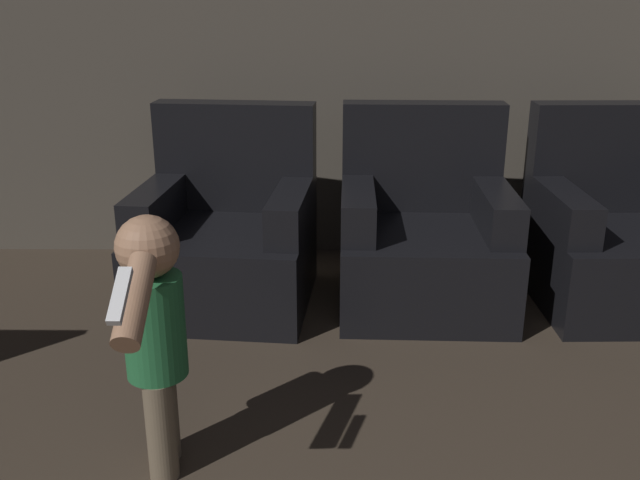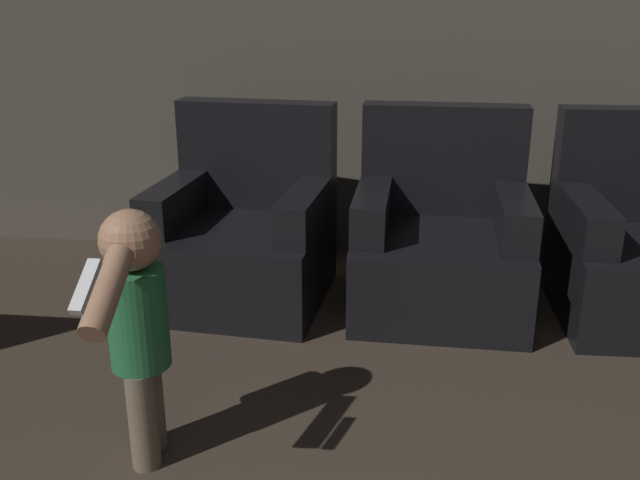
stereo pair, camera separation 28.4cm
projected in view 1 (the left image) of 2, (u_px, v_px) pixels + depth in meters
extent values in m
cube|color=#51493F|center=(358.00, 30.00, 3.97)|extent=(8.40, 0.05, 2.60)
cube|color=black|center=(226.00, 266.00, 3.59)|extent=(0.91, 0.90, 0.41)
cube|color=black|center=(236.00, 156.00, 3.74)|extent=(0.85, 0.24, 0.57)
cube|color=black|center=(156.00, 206.00, 3.52)|extent=(0.22, 0.68, 0.20)
cube|color=black|center=(291.00, 210.00, 3.46)|extent=(0.22, 0.68, 0.20)
cube|color=black|center=(424.00, 266.00, 3.59)|extent=(0.86, 0.85, 0.41)
cube|color=black|center=(422.00, 157.00, 3.74)|extent=(0.84, 0.19, 0.57)
cube|color=black|center=(358.00, 208.00, 3.50)|extent=(0.18, 0.67, 0.20)
cube|color=black|center=(496.00, 209.00, 3.47)|extent=(0.18, 0.67, 0.20)
cube|color=black|center=(622.00, 267.00, 3.58)|extent=(0.85, 0.85, 0.41)
cube|color=black|center=(609.00, 157.00, 3.73)|extent=(0.84, 0.18, 0.57)
cube|color=black|center=(562.00, 209.00, 3.48)|extent=(0.17, 0.67, 0.20)
cylinder|color=brown|center=(161.00, 430.00, 2.31)|extent=(0.10, 0.10, 0.36)
cylinder|color=brown|center=(164.00, 411.00, 2.41)|extent=(0.10, 0.10, 0.36)
cylinder|color=#236638|center=(154.00, 326.00, 2.24)|extent=(0.20, 0.20, 0.34)
sphere|color=#A37556|center=(147.00, 247.00, 2.15)|extent=(0.20, 0.20, 0.20)
cylinder|color=#A37556|center=(158.00, 314.00, 2.36)|extent=(0.08, 0.08, 0.28)
cylinder|color=#A37556|center=(135.00, 301.00, 1.94)|extent=(0.08, 0.29, 0.21)
cube|color=white|center=(120.00, 295.00, 1.80)|extent=(0.04, 0.16, 0.10)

